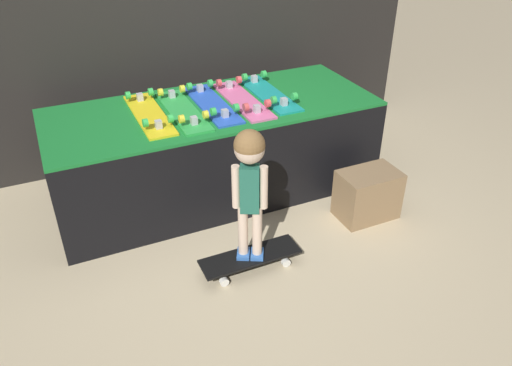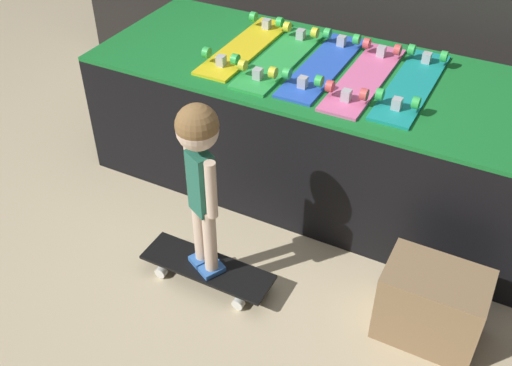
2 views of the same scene
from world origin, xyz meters
TOP-DOWN VIEW (x-y plane):
  - ground_plane at (0.00, 0.00)m, footprint 16.00×16.00m
  - display_rack at (0.00, 0.62)m, footprint 2.25×0.90m
  - skateboard_yellow_on_rack at (-0.43, 0.65)m, footprint 0.19×0.74m
  - skateboard_green_on_rack at (-0.22, 0.61)m, footprint 0.19×0.74m
  - skateboard_blue_on_rack at (0.00, 0.63)m, footprint 0.19×0.74m
  - skateboard_pink_on_rack at (0.22, 0.61)m, footprint 0.19×0.74m
  - skateboard_teal_on_rack at (0.43, 0.64)m, footprint 0.19×0.74m
  - skateboard_on_floor at (-0.13, -0.29)m, footprint 0.61×0.19m
  - child at (-0.13, -0.29)m, footprint 0.19×0.17m
  - storage_box at (0.82, -0.13)m, footprint 0.40×0.26m

SIDE VIEW (x-z plane):
  - ground_plane at x=0.00m, z-range 0.00..0.00m
  - skateboard_on_floor at x=-0.13m, z-range 0.03..0.12m
  - storage_box at x=0.82m, z-range 0.00..0.34m
  - display_rack at x=0.00m, z-range 0.00..0.67m
  - child at x=-0.13m, z-range 0.26..1.08m
  - skateboard_yellow_on_rack at x=-0.43m, z-range 0.64..0.73m
  - skateboard_green_on_rack at x=-0.22m, z-range 0.64..0.73m
  - skateboard_blue_on_rack at x=0.00m, z-range 0.64..0.73m
  - skateboard_pink_on_rack at x=0.22m, z-range 0.64..0.73m
  - skateboard_teal_on_rack at x=0.43m, z-range 0.64..0.73m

